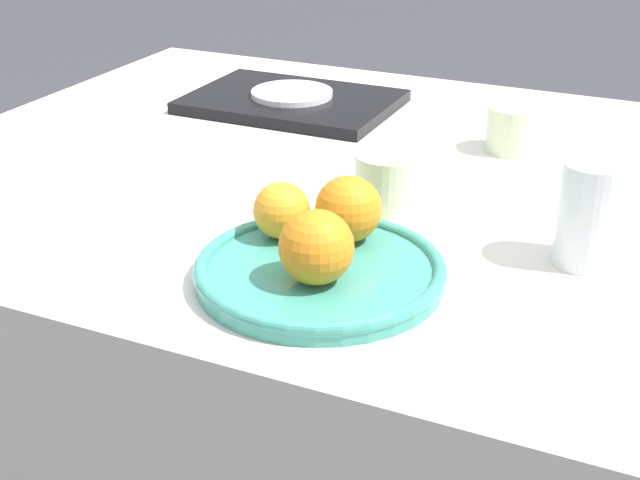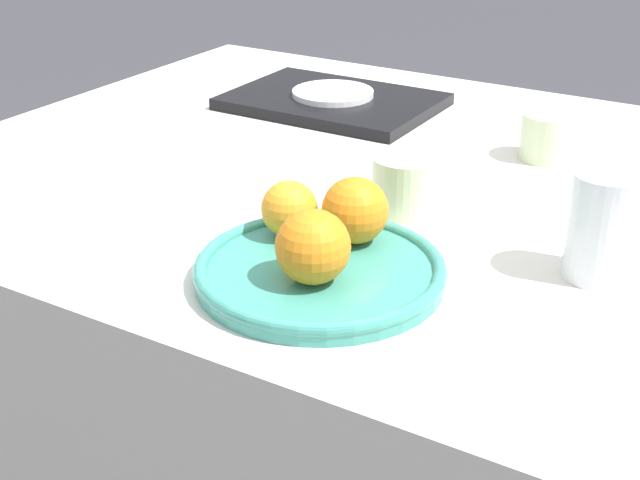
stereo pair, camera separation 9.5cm
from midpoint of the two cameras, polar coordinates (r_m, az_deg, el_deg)
The scene contains 10 objects.
table at distance 1.48m, azimuth 3.72°, elevation -9.20°, with size 1.21×1.03×0.76m.
fruit_platter at distance 0.97m, azimuth 2.81°, elevation -2.05°, with size 0.28×0.28×0.03m.
orange_0 at distance 1.02m, azimuth 0.68°, elevation 1.95°, with size 0.07×0.07×0.07m.
orange_1 at distance 0.92m, azimuth 2.50°, elevation -0.51°, with size 0.08×0.08×0.08m.
orange_2 at distance 1.01m, azimuth 4.95°, elevation 1.84°, with size 0.08×0.08×0.08m.
water_glass at distance 1.02m, azimuth 20.14°, elevation 0.77°, with size 0.07×0.07×0.12m.
serving_tray at distance 1.56m, azimuth 2.59°, elevation 8.82°, with size 0.35×0.25×0.02m.
side_plate at distance 1.56m, azimuth 2.60°, elevation 9.34°, with size 0.14×0.14×0.01m.
cup_0 at distance 1.36m, azimuth 16.30°, elevation 6.34°, with size 0.08×0.08×0.07m.
cup_1 at distance 1.14m, azimuth 7.86°, elevation 3.51°, with size 0.09×0.09×0.07m.
Camera 2 is at (0.58, -1.06, 1.22)m, focal length 50.00 mm.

